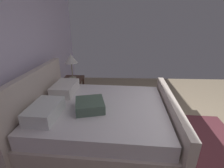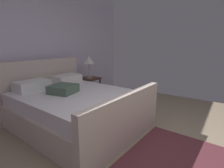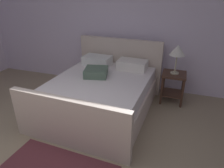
{
  "view_description": "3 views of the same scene",
  "coord_description": "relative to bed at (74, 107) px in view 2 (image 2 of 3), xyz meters",
  "views": [
    {
      "loc": [
        -1.96,
        1.49,
        1.86
      ],
      "look_at": [
        0.57,
        1.59,
        0.82
      ],
      "focal_mm": 25.77,
      "sensor_mm": 36.0,
      "label": 1
    },
    {
      "loc": [
        -1.79,
        -0.41,
        1.43
      ],
      "look_at": [
        0.5,
        1.18,
        0.79
      ],
      "focal_mm": 27.75,
      "sensor_mm": 36.0,
      "label": 2
    },
    {
      "loc": [
        1.45,
        -1.3,
        2.06
      ],
      "look_at": [
        0.49,
        1.54,
        0.67
      ],
      "focal_mm": 32.96,
      "sensor_mm": 36.0,
      "label": 3
    }
  ],
  "objects": [
    {
      "name": "table_lamp_right",
      "position": [
        1.22,
        0.73,
        0.69
      ],
      "size": [
        0.29,
        0.29,
        0.55
      ],
      "color": "#B7B293",
      "rests_on": "nightstand_right"
    },
    {
      "name": "area_rug",
      "position": [
        -0.0,
        -1.74,
        -0.34
      ],
      "size": [
        1.5,
        1.17,
        0.01
      ],
      "primitive_type": "cube",
      "rotation": [
        0.0,
        0.0,
        -0.05
      ],
      "color": "brown",
      "rests_on": "ground"
    },
    {
      "name": "wall_back",
      "position": [
        -0.2,
        1.25,
        1.09
      ],
      "size": [
        6.36,
        0.12,
        2.87
      ],
      "primitive_type": "cube",
      "color": "silver",
      "rests_on": "ground"
    },
    {
      "name": "bed",
      "position": [
        0.0,
        0.0,
        0.0
      ],
      "size": [
        1.91,
        2.27,
        1.13
      ],
      "color": "beige",
      "rests_on": "ground"
    },
    {
      "name": "nightstand_right",
      "position": [
        1.22,
        0.73,
        0.06
      ],
      "size": [
        0.44,
        0.44,
        0.6
      ],
      "color": "#482E22",
      "rests_on": "ground"
    }
  ]
}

